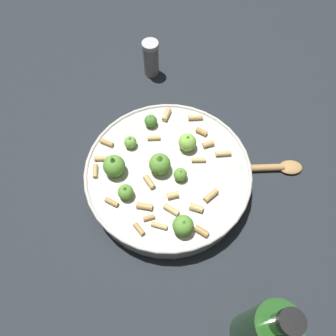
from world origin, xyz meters
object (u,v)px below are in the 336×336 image
Objects in this scene: olive_oil_bottle at (262,329)px; wooden_spoon at (261,168)px; pepper_shaker at (151,58)px; cooking_pan at (167,175)px.

olive_oil_bottle is 1.32× the size of wooden_spoon.
wooden_spoon is (0.02, -0.39, -0.04)m from pepper_shaker.
olive_oil_bottle is at bearing -139.40° from wooden_spoon.
wooden_spoon is at bearing -29.28° from cooking_pan.
pepper_shaker is 0.65m from olive_oil_bottle.
wooden_spoon is (0.25, 0.22, -0.10)m from olive_oil_bottle.
pepper_shaker is at bearing 92.43° from wooden_spoon.
pepper_shaker is (0.17, 0.28, 0.02)m from cooking_pan.
cooking_pan is 1.40× the size of olive_oil_bottle.
cooking_pan reaches higher than wooden_spoon.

